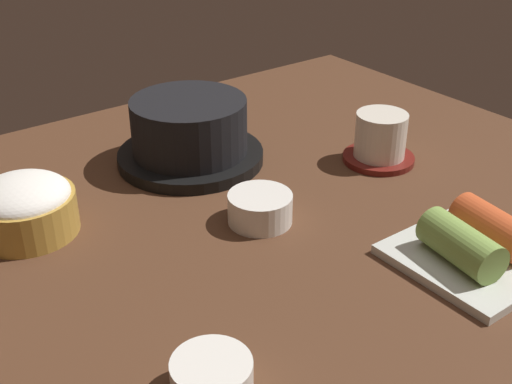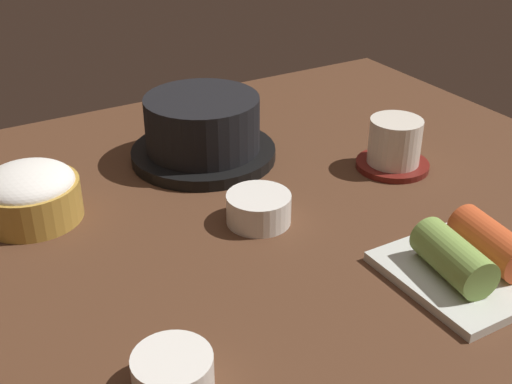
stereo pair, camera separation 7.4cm
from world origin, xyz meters
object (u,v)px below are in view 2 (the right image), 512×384
at_px(stone_pot, 203,130).
at_px(banchan_cup_center, 259,207).
at_px(rice_bowl, 30,193).
at_px(side_bowl_near, 173,371).
at_px(kimchi_plate, 470,259).
at_px(tea_cup_with_saucer, 394,145).

relative_size(stone_pot, banchan_cup_center, 2.64).
height_order(rice_bowl, side_bowl_near, rice_bowl).
height_order(stone_pot, rice_bowl, stone_pot).
height_order(banchan_cup_center, kimchi_plate, kimchi_plate).
distance_m(rice_bowl, kimchi_plate, 0.47).
bearing_deg(tea_cup_with_saucer, side_bowl_near, -152.31).
xyz_separation_m(tea_cup_with_saucer, kimchi_plate, (-0.09, -0.22, -0.01)).
relative_size(banchan_cup_center, kimchi_plate, 0.50).
xyz_separation_m(stone_pot, kimchi_plate, (0.11, -0.37, -0.02)).
xyz_separation_m(stone_pot, rice_bowl, (-0.23, -0.04, -0.01)).
bearing_deg(rice_bowl, stone_pot, 10.04).
bearing_deg(banchan_cup_center, tea_cup_with_saucer, 7.50).
bearing_deg(side_bowl_near, tea_cup_with_saucer, 27.69).
distance_m(kimchi_plate, side_bowl_near, 0.31).
height_order(tea_cup_with_saucer, side_bowl_near, tea_cup_with_saucer).
xyz_separation_m(stone_pot, banchan_cup_center, (-0.02, -0.18, -0.02)).
height_order(banchan_cup_center, side_bowl_near, banchan_cup_center).
bearing_deg(kimchi_plate, side_bowl_near, 178.38).
bearing_deg(banchan_cup_center, kimchi_plate, -56.59).
bearing_deg(tea_cup_with_saucer, banchan_cup_center, -172.50).
relative_size(rice_bowl, tea_cup_with_saucer, 1.17).
relative_size(rice_bowl, side_bowl_near, 1.71).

